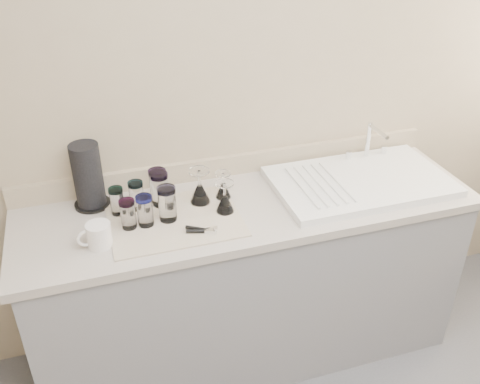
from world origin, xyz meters
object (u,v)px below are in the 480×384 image
object	(u,v)px
tumbler_cyan	(136,195)
goblet_back_right	(223,189)
sink_unit	(360,181)
can_opener	(202,230)
tumbler_teal	(117,201)
tumbler_purple	(160,189)
goblet_back_left	(200,191)
tumbler_magenta	(128,214)
tumbler_blue	(145,210)
tumbler_extra	(158,186)
paper_towel_roll	(88,177)
tumbler_lavender	(167,203)
white_mug	(98,235)
goblet_front_right	(225,202)

from	to	relation	value
tumbler_cyan	goblet_back_right	size ratio (longest dim) A/B	1.05
sink_unit	can_opener	bearing A→B (deg)	-168.76
tumbler_teal	tumbler_purple	world-z (taller)	tumbler_purple
goblet_back_left	can_opener	world-z (taller)	goblet_back_left
tumbler_magenta	tumbler_blue	xyz separation A→B (m)	(0.07, -0.00, 0.00)
tumbler_cyan	tumbler_extra	xyz separation A→B (m)	(0.10, 0.03, 0.01)
tumbler_blue	goblet_back_left	bearing A→B (deg)	22.20
can_opener	tumbler_cyan	bearing A→B (deg)	130.43
goblet_back_right	can_opener	xyz separation A→B (m)	(-0.16, -0.24, -0.03)
tumbler_extra	goblet_back_left	size ratio (longest dim) A/B	0.97
paper_towel_roll	tumbler_cyan	bearing A→B (deg)	-27.85
tumbler_extra	can_opener	xyz separation A→B (m)	(0.12, -0.29, -0.07)
tumbler_magenta	tumbler_extra	world-z (taller)	tumbler_extra
sink_unit	tumbler_blue	world-z (taller)	sink_unit
goblet_back_right	goblet_back_left	bearing A→B (deg)	-176.12
tumbler_blue	tumbler_lavender	size ratio (longest dim) A/B	0.88
tumbler_magenta	goblet_back_right	size ratio (longest dim) A/B	1.04
white_mug	tumbler_lavender	bearing A→B (deg)	17.23
tumbler_magenta	goblet_back_right	bearing A→B (deg)	14.28
goblet_back_right	white_mug	xyz separation A→B (m)	(-0.57, -0.19, 0.00)
tumbler_extra	tumbler_cyan	bearing A→B (deg)	-163.16
tumbler_blue	paper_towel_roll	distance (m)	0.32
tumbler_magenta	tumbler_lavender	distance (m)	0.17
sink_unit	paper_towel_roll	xyz separation A→B (m)	(-1.22, 0.20, 0.13)
goblet_front_right	tumbler_lavender	bearing A→B (deg)	177.30
tumbler_blue	goblet_back_left	size ratio (longest dim) A/B	0.85
tumbler_lavender	tumbler_extra	distance (m)	0.16
tumbler_teal	tumbler_magenta	distance (m)	0.12
sink_unit	goblet_back_right	xyz separation A→B (m)	(-0.65, 0.07, 0.03)
tumbler_purple	white_mug	world-z (taller)	tumbler_purple
tumbler_blue	goblet_front_right	distance (m)	0.34
sink_unit	tumbler_teal	world-z (taller)	sink_unit
tumbler_purple	can_opener	xyz separation A→B (m)	(0.12, -0.26, -0.07)
tumbler_teal	white_mug	xyz separation A→B (m)	(-0.10, -0.20, -0.02)
tumbler_cyan	tumbler_lavender	world-z (taller)	tumbler_lavender
tumbler_magenta	can_opener	distance (m)	0.31
can_opener	paper_towel_roll	xyz separation A→B (m)	(-0.41, 0.36, 0.13)
goblet_front_right	can_opener	bearing A→B (deg)	-137.97
tumbler_blue	tumbler_lavender	bearing A→B (deg)	6.08
can_opener	tumbler_lavender	bearing A→B (deg)	129.72
sink_unit	tumbler_extra	world-z (taller)	sink_unit
tumbler_cyan	goblet_back_right	world-z (taller)	tumbler_cyan
tumbler_teal	paper_towel_roll	world-z (taller)	paper_towel_roll
goblet_back_left	goblet_front_right	xyz separation A→B (m)	(0.08, -0.11, -0.01)
tumbler_extra	can_opener	distance (m)	0.32
tumbler_cyan	tumbler_magenta	bearing A→B (deg)	-111.79
tumbler_extra	goblet_front_right	xyz separation A→B (m)	(0.26, -0.17, -0.03)
sink_unit	goblet_front_right	distance (m)	0.68
goblet_back_left	tumbler_teal	bearing A→B (deg)	177.30
goblet_front_right	can_opener	distance (m)	0.19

